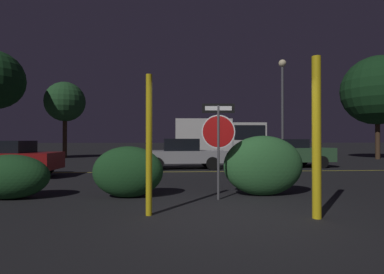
# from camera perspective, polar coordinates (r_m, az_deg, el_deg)

# --- Properties ---
(ground_plane) EXTENTS (260.00, 260.00, 0.00)m
(ground_plane) POSITION_cam_1_polar(r_m,az_deg,el_deg) (5.70, 7.26, -14.68)
(ground_plane) COLOR black
(road_center_stripe) EXTENTS (35.51, 0.12, 0.01)m
(road_center_stripe) POSITION_cam_1_polar(r_m,az_deg,el_deg) (13.13, 0.82, -6.61)
(road_center_stripe) COLOR gold
(road_center_stripe) RESTS_ON ground_plane
(stop_sign) EXTENTS (0.79, 0.07, 2.24)m
(stop_sign) POSITION_cam_1_polar(r_m,az_deg,el_deg) (7.01, 5.05, 0.87)
(stop_sign) COLOR #4C4C51
(stop_sign) RESTS_ON ground_plane
(yellow_pole_left) EXTENTS (0.12, 0.12, 2.61)m
(yellow_pole_left) POSITION_cam_1_polar(r_m,az_deg,el_deg) (5.59, -8.20, -1.45)
(yellow_pole_left) COLOR yellow
(yellow_pole_left) RESTS_ON ground_plane
(yellow_pole_right) EXTENTS (0.16, 0.16, 2.89)m
(yellow_pole_right) POSITION_cam_1_polar(r_m,az_deg,el_deg) (5.76, 22.64, -0.02)
(yellow_pole_right) COLOR yellow
(yellow_pole_right) RESTS_ON ground_plane
(hedge_bush_0) EXTENTS (1.82, 0.98, 1.05)m
(hedge_bush_0) POSITION_cam_1_polar(r_m,az_deg,el_deg) (8.30, -31.34, -6.47)
(hedge_bush_0) COLOR #1E4C23
(hedge_bush_0) RESTS_ON ground_plane
(hedge_bush_1) EXTENTS (1.69, 0.89, 1.24)m
(hedge_bush_1) POSITION_cam_1_polar(r_m,az_deg,el_deg) (7.45, -12.08, -6.50)
(hedge_bush_1) COLOR #1E4C23
(hedge_bush_1) RESTS_ON ground_plane
(hedge_bush_2) EXTENTS (2.01, 0.86, 1.50)m
(hedge_bush_2) POSITION_cam_1_polar(r_m,az_deg,el_deg) (7.74, 13.40, -5.31)
(hedge_bush_2) COLOR #2D6633
(hedge_bush_2) RESTS_ON ground_plane
(passing_car_1) EXTENTS (3.93, 1.85, 1.36)m
(passing_car_1) POSITION_cam_1_polar(r_m,az_deg,el_deg) (13.02, -32.10, -3.54)
(passing_car_1) COLOR maroon
(passing_car_1) RESTS_ON ground_plane
(passing_car_2) EXTENTS (4.29, 2.01, 1.44)m
(passing_car_2) POSITION_cam_1_polar(r_m,az_deg,el_deg) (14.53, -1.78, -3.23)
(passing_car_2) COLOR #9E9EA3
(passing_car_2) RESTS_ON ground_plane
(passing_car_3) EXTENTS (4.44, 2.31, 1.42)m
(passing_car_3) POSITION_cam_1_polar(r_m,az_deg,el_deg) (16.08, 17.76, -2.88)
(passing_car_3) COLOR #335B38
(passing_car_3) RESTS_ON ground_plane
(delivery_truck) EXTENTS (5.73, 2.50, 2.70)m
(delivery_truck) POSITION_cam_1_polar(r_m,az_deg,el_deg) (19.54, 5.56, -0.14)
(delivery_truck) COLOR silver
(delivery_truck) RESTS_ON ground_plane
(street_lamp) EXTENTS (0.48, 0.48, 6.50)m
(street_lamp) POSITION_cam_1_polar(r_m,az_deg,el_deg) (20.07, 16.85, 8.03)
(street_lamp) COLOR #4C4C51
(street_lamp) RESTS_ON ground_plane
(tree_1) EXTENTS (3.04, 3.04, 5.85)m
(tree_1) POSITION_cam_1_polar(r_m,az_deg,el_deg) (25.19, -23.04, 6.14)
(tree_1) COLOR #422D1E
(tree_1) RESTS_ON ground_plane
(tree_2) EXTENTS (4.93, 4.93, 7.41)m
(tree_2) POSITION_cam_1_polar(r_m,az_deg,el_deg) (25.50, 31.83, 7.54)
(tree_2) COLOR #422D1E
(tree_2) RESTS_ON ground_plane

